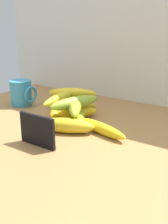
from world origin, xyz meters
TOP-DOWN VIEW (x-y plane):
  - counter_top at (0.00, 0.00)cm, footprint 110.00×76.00cm
  - back_wall at (0.00, 39.00)cm, footprint 130.00×2.00cm
  - chalkboard_sign at (-6.73, -11.85)cm, footprint 11.00×1.80cm
  - coffee_mug at (-35.38, 10.70)cm, footprint 9.51×8.01cm
  - banana_0 at (-16.49, 16.36)cm, footprint 18.45×8.56cm
  - banana_1 at (-6.81, 7.28)cm, footprint 12.52×16.28cm
  - banana_2 at (-10.66, 9.66)cm, footprint 13.47×14.40cm
  - banana_3 at (-17.07, 10.26)cm, footprint 10.59×17.71cm
  - banana_4 at (-5.54, -1.12)cm, footprint 16.62×10.36cm
  - banana_5 at (2.98, 3.76)cm, footprint 18.55×8.02cm
  - banana_6 at (-8.26, 7.17)cm, footprint 12.76×16.95cm
  - banana_7 at (-16.79, 11.34)cm, footprint 4.85×20.59cm
  - banana_8 at (-16.36, 16.87)cm, footprint 16.74×10.78cm
  - banana_9 at (-9.29, 8.40)cm, footprint 10.25×18.04cm

SIDE VIEW (x-z plane):
  - counter_top at x=0.00cm, z-range 0.00..3.00cm
  - banana_5 at x=2.98cm, z-range 3.00..6.21cm
  - banana_1 at x=-6.81cm, z-range 3.00..6.43cm
  - banana_2 at x=-10.66cm, z-range 3.00..6.93cm
  - banana_3 at x=-17.07cm, z-range 3.00..7.16cm
  - banana_0 at x=-16.49cm, z-range 3.00..7.28cm
  - banana_4 at x=-5.54cm, z-range 3.00..7.39cm
  - chalkboard_sign at x=-6.73cm, z-range 2.66..11.06cm
  - coffee_mug at x=-35.38cm, z-range 3.00..12.38cm
  - banana_6 at x=-8.26cm, z-range 6.43..10.17cm
  - banana_7 at x=-16.79cm, z-range 7.16..10.45cm
  - banana_9 at x=-9.29cm, z-range 6.93..10.86cm
  - banana_8 at x=-16.36cm, z-range 7.28..10.86cm
  - back_wall at x=0.00cm, z-range 0.00..70.00cm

